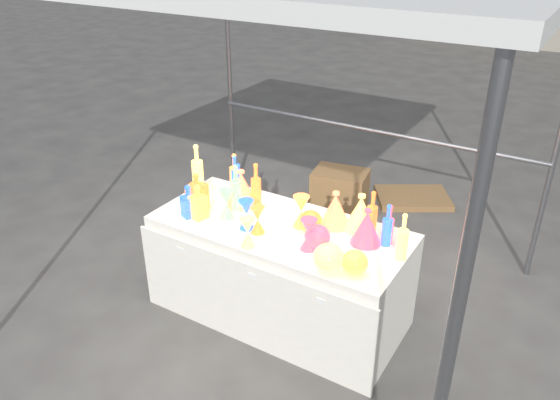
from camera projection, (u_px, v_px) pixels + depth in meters
The scene contains 31 objects.
ground at pixel (280, 311), 4.13m from camera, with size 80.00×80.00×0.00m, color slate.
display_table at pixel (279, 271), 3.95m from camera, with size 1.84×0.83×0.75m.
cardboard_box_closed at pixel (340, 189), 5.56m from camera, with size 0.53×0.39×0.39m, color olive.
cardboard_box_flat at pixel (413, 198), 5.74m from camera, with size 0.74×0.53×0.06m, color olive.
bottle_0 at pixel (235, 172), 4.21m from camera, with size 0.08×0.08×0.31m, color #CF1346, non-canonical shape.
bottle_1 at pixel (235, 173), 4.21m from camera, with size 0.07×0.07×0.30m, color #167D45, non-canonical shape.
bottle_2 at pixel (256, 185), 3.98m from camera, with size 0.07×0.07×0.34m, color orange, non-canonical shape.
bottle_4 at pixel (197, 167), 4.21m from camera, with size 0.09×0.09×0.38m, color #17907C, non-canonical shape.
bottle_5 at pixel (236, 187), 3.92m from camera, with size 0.08×0.08×0.35m, color #AD22A5, non-canonical shape.
bottle_7 at pixel (239, 183), 4.02m from camera, with size 0.07×0.07×0.32m, color #167D45, non-canonical shape.
decanter_0 at pixel (198, 201), 3.83m from camera, with size 0.10×0.10×0.26m, color #CF1346, non-canonical shape.
decanter_1 at pixel (197, 192), 3.92m from camera, with size 0.12×0.12×0.29m, color orange, non-canonical shape.
decanter_2 at pixel (189, 201), 3.85m from camera, with size 0.09×0.09×0.24m, color #167D45, non-canonical shape.
hourglass_0 at pixel (258, 220), 3.66m from camera, with size 0.10×0.10×0.19m, color orange, non-canonical shape.
hourglass_1 at pixel (309, 234), 3.47m from camera, with size 0.11×0.11×0.22m, color #1C22A4, non-canonical shape.
hourglass_2 at pixel (248, 232), 3.50m from camera, with size 0.10×0.10×0.20m, color #17907C, non-canonical shape.
hourglass_3 at pixel (227, 204), 3.84m from camera, with size 0.11×0.11×0.22m, color #AD22A5, non-canonical shape.
hourglass_4 at pixel (301, 211), 3.73m from camera, with size 0.12×0.12×0.23m, color #CF1346, non-canonical shape.
hourglass_5 at pixel (247, 214), 3.70m from camera, with size 0.11×0.11×0.21m, color #167D45, non-canonical shape.
globe_0 at pixel (355, 263), 3.25m from camera, with size 0.16×0.16×0.13m, color #CF1346, non-canonical shape.
globe_1 at pixel (328, 259), 3.27m from camera, with size 0.19×0.19×0.15m, color #17907C, non-canonical shape.
globe_2 at pixel (310, 222), 3.70m from camera, with size 0.16×0.16×0.13m, color orange, non-canonical shape.
globe_3 at pixel (317, 238), 3.51m from camera, with size 0.17×0.17×0.14m, color #1C22A4, non-canonical shape.
lampshade_0 at pixel (241, 187), 4.01m from camera, with size 0.23×0.23×0.27m, color yellow, non-canonical shape.
lampshade_1 at pixel (335, 209), 3.73m from camera, with size 0.22×0.22×0.26m, color yellow, non-canonical shape.
lampshade_2 at pixel (367, 226), 3.53m from camera, with size 0.21×0.21×0.25m, color #1C22A4, non-canonical shape.
lampshade_3 at pixel (361, 212), 3.68m from camera, with size 0.22×0.22×0.26m, color #17907C, non-canonical shape.
bottle_8 at pixel (387, 225), 3.49m from camera, with size 0.07×0.07×0.30m, color #167D45, non-canonical shape.
bottle_9 at pixel (372, 213), 3.61m from camera, with size 0.07×0.07×0.32m, color orange, non-canonical shape.
bottle_10 at pixel (389, 224), 3.51m from camera, with size 0.06×0.06×0.28m, color #1C22A4, non-canonical shape.
bottle_11 at pixel (403, 236), 3.34m from camera, with size 0.07×0.07×0.32m, color #17907C, non-canonical shape.
Camera 1 is at (1.71, -2.80, 2.64)m, focal length 35.00 mm.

